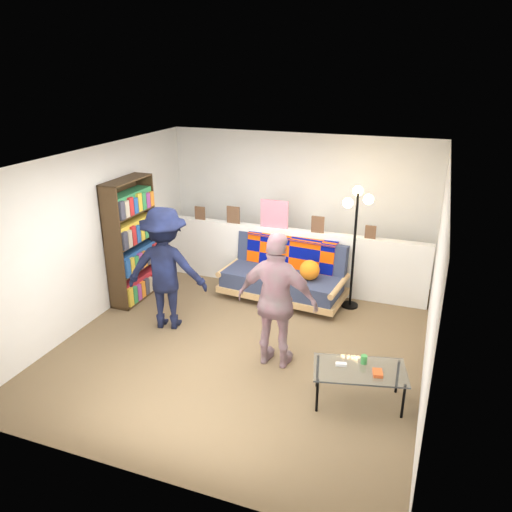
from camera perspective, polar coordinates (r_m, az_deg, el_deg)
The scene contains 10 objects.
ground at distance 6.73m, azimuth -1.19°, elevation -9.53°, with size 5.00×5.00×0.00m, color brown.
room_shell at distance 6.47m, azimuth 0.22°, elevation 5.35°, with size 4.60×5.05×2.45m.
half_wall_ledge at distance 8.05m, azimuth 3.44°, elevation -0.25°, with size 4.45×0.15×1.00m, color silver.
ledge_decor at distance 7.87m, azimuth 1.93°, elevation 4.49°, with size 2.97×0.02×0.45m.
futon_sofa at distance 7.71m, azimuth 3.36°, elevation -2.21°, with size 1.97×1.08×0.81m.
bookshelf at distance 7.76m, azimuth -14.01°, elevation 1.27°, with size 0.31×0.94×1.88m.
coffee_table at distance 5.55m, azimuth 11.83°, elevation -12.78°, with size 1.07×0.75×0.51m.
floor_lamp at distance 7.27m, azimuth 11.36°, elevation 3.62°, with size 0.42×0.35×1.83m.
person_left at distance 6.83m, azimuth -10.28°, elevation -1.43°, with size 1.10×0.63×1.70m, color black.
person_right at distance 5.86m, azimuth 2.43°, elevation -5.19°, with size 0.98×0.41×1.68m, color #C88194.
Camera 1 is at (2.12, -5.38, 3.45)m, focal length 35.00 mm.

